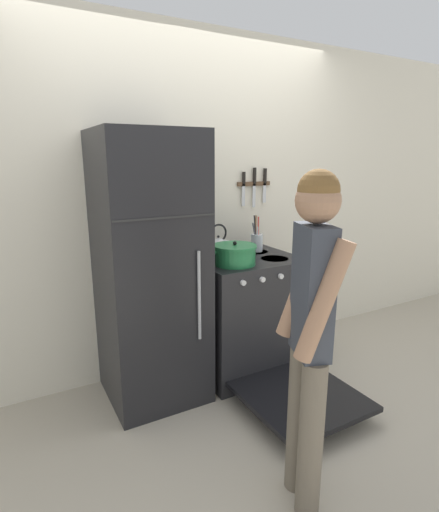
# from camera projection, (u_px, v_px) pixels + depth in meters

# --- Properties ---
(ground_plane) EXTENTS (14.00, 14.00, 0.00)m
(ground_plane) POSITION_uv_depth(u_px,v_px,m) (193.00, 358.00, 3.34)
(ground_plane) COLOR #B2A893
(wall_back) EXTENTS (10.00, 0.06, 2.55)m
(wall_back) POSITION_uv_depth(u_px,v_px,m) (188.00, 205.00, 3.06)
(wall_back) COLOR silver
(wall_back) RESTS_ON ground_plane
(refrigerator) EXTENTS (0.63, 0.66, 1.80)m
(refrigerator) POSITION_uv_depth(u_px,v_px,m) (150.00, 271.00, 2.65)
(refrigerator) COLOR black
(refrigerator) RESTS_ON ground_plane
(stove_range) EXTENTS (0.77, 1.37, 0.90)m
(stove_range) POSITION_uv_depth(u_px,v_px,m) (247.00, 316.00, 3.07)
(stove_range) COLOR #232326
(stove_range) RESTS_ON ground_plane
(dutch_oven_pot) EXTENTS (0.35, 0.31, 0.17)m
(dutch_oven_pot) POSITION_uv_depth(u_px,v_px,m) (235.00, 255.00, 2.78)
(dutch_oven_pot) COLOR #237A42
(dutch_oven_pot) RESTS_ON stove_range
(tea_kettle) EXTENTS (0.23, 0.19, 0.25)m
(tea_kettle) POSITION_uv_depth(u_px,v_px,m) (218.00, 247.00, 3.01)
(tea_kettle) COLOR silver
(tea_kettle) RESTS_ON stove_range
(utensil_jar) EXTENTS (0.10, 0.10, 0.29)m
(utensil_jar) POSITION_uv_depth(u_px,v_px,m) (257.00, 242.00, 3.18)
(utensil_jar) COLOR silver
(utensil_jar) RESTS_ON stove_range
(person) EXTENTS (0.33, 0.38, 1.59)m
(person) POSITION_uv_depth(u_px,v_px,m) (310.00, 327.00, 1.75)
(person) COLOR #6B6051
(person) RESTS_ON ground_plane
(wall_knife_strip) EXTENTS (0.31, 0.03, 0.32)m
(wall_knife_strip) POSITION_uv_depth(u_px,v_px,m) (254.00, 183.00, 3.25)
(wall_knife_strip) COLOR brown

